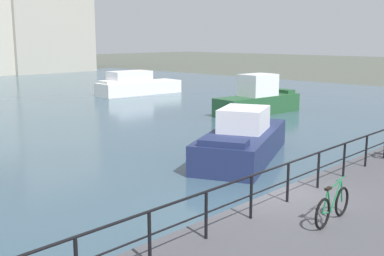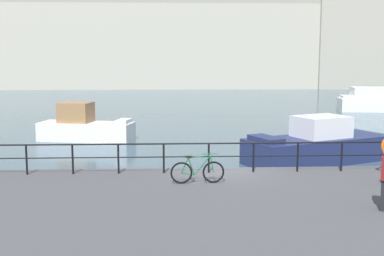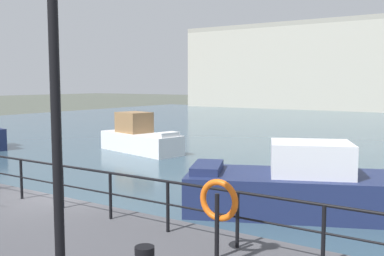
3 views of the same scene
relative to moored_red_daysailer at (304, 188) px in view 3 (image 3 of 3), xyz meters
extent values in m
plane|color=#4C5147|center=(-5.21, -5.06, -0.79)|extent=(240.00, 240.00, 0.00)
cube|color=#385160|center=(-5.21, 25.14, -0.79)|extent=(80.00, 60.00, 0.01)
cube|color=navy|center=(0.01, 0.01, -0.19)|extent=(7.56, 5.23, 1.19)
cube|color=silver|center=(0.16, 0.07, 0.91)|extent=(2.90, 2.64, 0.99)
cube|color=navy|center=(-2.72, -1.20, 0.53)|extent=(1.51, 1.99, 0.24)
cube|color=white|center=(-11.98, 6.63, -0.24)|extent=(5.84, 3.08, 1.09)
cube|color=#997047|center=(-12.59, 6.77, 0.90)|extent=(2.13, 1.88, 1.18)
cube|color=white|center=(-9.71, 6.08, 0.42)|extent=(0.95, 1.41, 0.24)
cylinder|color=black|center=(-5.65, -5.81, 0.64)|extent=(0.07, 0.07, 1.05)
cylinder|color=black|center=(-4.05, -5.81, 0.64)|extent=(0.07, 0.07, 1.05)
cylinder|color=black|center=(-2.46, -5.81, 0.64)|extent=(0.07, 0.07, 1.05)
cylinder|color=black|center=(-0.86, -5.81, 0.64)|extent=(0.07, 0.07, 1.05)
cylinder|color=black|center=(0.74, -5.81, 0.64)|extent=(0.07, 0.07, 1.05)
cylinder|color=black|center=(2.34, -5.81, 0.64)|extent=(0.07, 0.07, 1.05)
cylinder|color=black|center=(-4.05, -5.81, 1.17)|extent=(25.57, 0.06, 0.06)
cylinder|color=black|center=(-4.05, -5.81, 0.69)|extent=(25.57, 0.04, 0.04)
cylinder|color=black|center=(0.68, -6.46, 0.69)|extent=(0.08, 0.08, 1.15)
torus|color=orange|center=(0.68, -6.40, 1.14)|extent=(0.75, 0.11, 0.75)
cylinder|color=black|center=(0.25, -9.50, 2.58)|extent=(0.12, 0.12, 4.93)
camera|label=1|loc=(-15.97, -12.15, 4.35)|focal=44.35mm
camera|label=2|loc=(-7.06, -23.42, 4.27)|focal=47.43mm
camera|label=3|loc=(4.45, -12.97, 3.16)|focal=41.72mm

